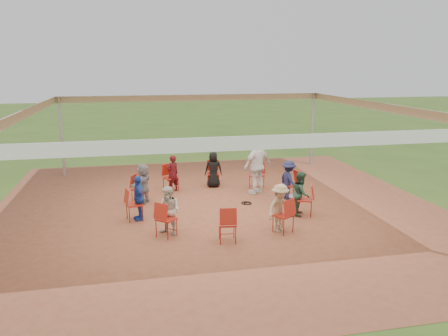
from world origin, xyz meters
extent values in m
plane|color=#324E18|center=(0.00, 0.00, 0.00)|extent=(80.00, 80.00, 0.00)
plane|color=brown|center=(0.00, 0.00, 0.01)|extent=(13.00, 13.00, 0.00)
cylinder|color=#B2B2B7|center=(-5.00, 5.00, 1.50)|extent=(0.12, 0.12, 3.00)
cylinder|color=#B2B2B7|center=(5.00, 5.00, 1.50)|extent=(0.12, 0.12, 3.00)
plane|color=white|center=(0.00, 0.00, 3.00)|extent=(10.30, 10.30, 0.00)
cube|color=white|center=(0.00, -5.15, 2.88)|extent=(10.30, 0.03, 0.24)
cube|color=white|center=(0.00, 5.15, 2.88)|extent=(10.30, 0.03, 0.24)
cube|color=white|center=(-5.15, 0.00, 2.88)|extent=(0.03, 10.30, 0.24)
cube|color=white|center=(5.15, 0.00, 2.88)|extent=(0.03, 10.30, 0.24)
imported|color=#224331|center=(2.15, -0.99, 0.62)|extent=(0.57, 0.69, 1.24)
imported|color=#1B1F42|center=(2.32, 0.47, 0.62)|extent=(0.55, 0.86, 1.24)
imported|color=black|center=(0.27, 2.35, 0.62)|extent=(0.64, 0.41, 1.24)
imported|color=#450A0F|center=(-1.16, 2.06, 0.62)|extent=(0.54, 0.48, 1.24)
imported|color=gray|center=(-2.15, 0.99, 0.62)|extent=(0.87, 1.22, 1.24)
imported|color=#21439B|center=(-2.32, -0.47, 0.62)|extent=(0.51, 0.78, 1.24)
imported|color=beige|center=(-1.60, -1.74, 0.62)|extent=(0.68, 0.66, 1.24)
imported|color=tan|center=(1.16, -2.06, 0.62)|extent=(0.89, 0.74, 1.24)
imported|color=white|center=(1.53, 1.27, 0.94)|extent=(1.23, 0.98, 1.86)
torus|color=black|center=(0.91, 0.29, 0.02)|extent=(0.31, 0.31, 0.03)
torus|color=black|center=(0.95, 0.25, 0.02)|extent=(0.25, 0.25, 0.03)
cube|color=#B7B7BC|center=(1.95, -0.89, 0.53)|extent=(0.31, 0.36, 0.01)
cube|color=#B7B7BC|center=(2.05, -0.94, 0.63)|extent=(0.18, 0.30, 0.19)
cube|color=#CCE0FF|center=(2.04, -0.93, 0.63)|extent=(0.15, 0.26, 0.16)
camera|label=1|loc=(-2.38, -12.03, 4.14)|focal=35.00mm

